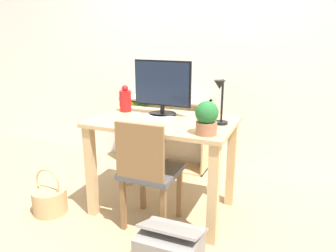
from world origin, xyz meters
name	(u,v)px	position (x,y,z in m)	size (l,w,h in m)	color
ground_plane	(163,208)	(0.00, 0.00, 0.00)	(10.00, 10.00, 0.00)	tan
wall_back	(203,45)	(0.00, 1.03, 1.30)	(8.00, 0.05, 2.60)	silver
desk	(163,140)	(0.00, 0.00, 0.61)	(1.10, 0.70, 0.78)	tan
monitor	(162,87)	(-0.06, 0.14, 1.01)	(0.48, 0.23, 0.44)	black
keyboard	(152,117)	(-0.09, 0.01, 0.78)	(0.35, 0.13, 0.02)	silver
vase	(125,100)	(-0.41, 0.13, 0.87)	(0.10, 0.10, 0.23)	red
desk_lamp	(220,98)	(0.45, 0.00, 0.98)	(0.10, 0.19, 0.34)	black
potted_plant	(207,118)	(0.41, -0.23, 0.89)	(0.16, 0.16, 0.23)	#9E6647
chair	(148,170)	(0.00, -0.29, 0.47)	(0.40, 0.40, 0.85)	#4C4C51
bookshelf	(150,134)	(-0.52, 0.85, 0.34)	(0.94, 0.28, 0.76)	tan
basket	(50,200)	(-0.84, -0.41, 0.11)	(0.28, 0.28, 0.38)	tan
storage_box	(170,251)	(0.33, -0.66, 0.14)	(0.38, 0.35, 0.33)	gray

